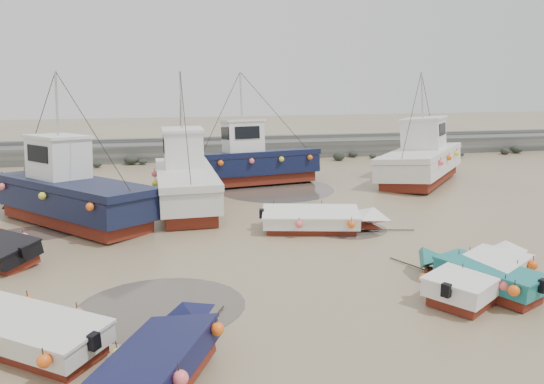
{
  "coord_description": "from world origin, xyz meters",
  "views": [
    {
      "loc": [
        -2.48,
        -16.65,
        6.19
      ],
      "look_at": [
        1.59,
        4.15,
        1.4
      ],
      "focal_mm": 35.0,
      "sensor_mm": 36.0,
      "label": 1
    }
  ],
  "objects_px": {
    "dinghy_3": "(485,272)",
    "cabin_boat_0": "(64,192)",
    "cabin_boat_1": "(185,179)",
    "dinghy_5": "(320,218)",
    "cabin_boat_3": "(425,158)",
    "dinghy_0": "(13,325)",
    "dinghy_2": "(478,271)",
    "dinghy_1": "(161,361)",
    "cabin_boat_2": "(249,161)",
    "person": "(78,215)"
  },
  "relations": [
    {
      "from": "dinghy_0",
      "to": "dinghy_5",
      "type": "bearing_deg",
      "value": -15.73
    },
    {
      "from": "dinghy_2",
      "to": "person",
      "type": "bearing_deg",
      "value": 113.03
    },
    {
      "from": "dinghy_2",
      "to": "cabin_boat_1",
      "type": "distance_m",
      "value": 14.11
    },
    {
      "from": "dinghy_3",
      "to": "cabin_boat_0",
      "type": "distance_m",
      "value": 16.54
    },
    {
      "from": "dinghy_0",
      "to": "cabin_boat_0",
      "type": "xyz_separation_m",
      "value": [
        -0.7,
        10.8,
        0.78
      ]
    },
    {
      "from": "dinghy_0",
      "to": "dinghy_3",
      "type": "relative_size",
      "value": 1.0
    },
    {
      "from": "dinghy_2",
      "to": "cabin_boat_3",
      "type": "height_order",
      "value": "cabin_boat_3"
    },
    {
      "from": "dinghy_5",
      "to": "cabin_boat_3",
      "type": "relative_size",
      "value": 0.68
    },
    {
      "from": "dinghy_5",
      "to": "cabin_boat_1",
      "type": "height_order",
      "value": "cabin_boat_1"
    },
    {
      "from": "cabin_boat_0",
      "to": "cabin_boat_1",
      "type": "bearing_deg",
      "value": -24.17
    },
    {
      "from": "dinghy_3",
      "to": "cabin_boat_0",
      "type": "xyz_separation_m",
      "value": [
        -13.25,
        9.86,
        0.78
      ]
    },
    {
      "from": "dinghy_1",
      "to": "dinghy_3",
      "type": "relative_size",
      "value": 1.02
    },
    {
      "from": "dinghy_1",
      "to": "dinghy_2",
      "type": "distance_m",
      "value": 9.53
    },
    {
      "from": "dinghy_1",
      "to": "cabin_boat_1",
      "type": "xyz_separation_m",
      "value": [
        0.99,
        14.82,
        0.78
      ]
    },
    {
      "from": "dinghy_0",
      "to": "person",
      "type": "xyz_separation_m",
      "value": [
        -0.42,
        11.87,
        -0.54
      ]
    },
    {
      "from": "cabin_boat_2",
      "to": "dinghy_2",
      "type": "bearing_deg",
      "value": -175.12
    },
    {
      "from": "dinghy_0",
      "to": "cabin_boat_1",
      "type": "relative_size",
      "value": 0.53
    },
    {
      "from": "dinghy_0",
      "to": "cabin_boat_1",
      "type": "distance_m",
      "value": 13.35
    },
    {
      "from": "cabin_boat_2",
      "to": "dinghy_3",
      "type": "bearing_deg",
      "value": -174.43
    },
    {
      "from": "dinghy_5",
      "to": "dinghy_0",
      "type": "bearing_deg",
      "value": -39.49
    },
    {
      "from": "dinghy_1",
      "to": "cabin_boat_0",
      "type": "xyz_separation_m",
      "value": [
        -4.06,
        13.02,
        0.77
      ]
    },
    {
      "from": "cabin_boat_0",
      "to": "cabin_boat_1",
      "type": "relative_size",
      "value": 0.83
    },
    {
      "from": "dinghy_5",
      "to": "cabin_boat_3",
      "type": "xyz_separation_m",
      "value": [
        8.75,
        8.54,
        0.78
      ]
    },
    {
      "from": "dinghy_5",
      "to": "cabin_boat_2",
      "type": "height_order",
      "value": "cabin_boat_2"
    },
    {
      "from": "dinghy_5",
      "to": "person",
      "type": "relative_size",
      "value": 3.34
    },
    {
      "from": "dinghy_0",
      "to": "cabin_boat_1",
      "type": "height_order",
      "value": "cabin_boat_1"
    },
    {
      "from": "dinghy_0",
      "to": "dinghy_1",
      "type": "xyz_separation_m",
      "value": [
        3.35,
        -2.22,
        0.01
      ]
    },
    {
      "from": "dinghy_0",
      "to": "cabin_boat_2",
      "type": "bearing_deg",
      "value": 10.36
    },
    {
      "from": "dinghy_0",
      "to": "dinghy_2",
      "type": "relative_size",
      "value": 1.17
    },
    {
      "from": "dinghy_3",
      "to": "cabin_boat_3",
      "type": "height_order",
      "value": "cabin_boat_3"
    },
    {
      "from": "dinghy_3",
      "to": "cabin_boat_0",
      "type": "bearing_deg",
      "value": -161.35
    },
    {
      "from": "dinghy_3",
      "to": "cabin_boat_2",
      "type": "bearing_deg",
      "value": 160.93
    },
    {
      "from": "dinghy_0",
      "to": "cabin_boat_1",
      "type": "bearing_deg",
      "value": 16.76
    },
    {
      "from": "dinghy_2",
      "to": "cabin_boat_3",
      "type": "relative_size",
      "value": 0.54
    },
    {
      "from": "cabin_boat_3",
      "to": "person",
      "type": "xyz_separation_m",
      "value": [
        -18.65,
        -4.19,
        -1.32
      ]
    },
    {
      "from": "dinghy_5",
      "to": "cabin_boat_0",
      "type": "relative_size",
      "value": 0.7
    },
    {
      "from": "dinghy_3",
      "to": "dinghy_5",
      "type": "height_order",
      "value": "same"
    },
    {
      "from": "dinghy_1",
      "to": "cabin_boat_1",
      "type": "distance_m",
      "value": 14.88
    },
    {
      "from": "dinghy_0",
      "to": "cabin_boat_3",
      "type": "height_order",
      "value": "cabin_boat_3"
    },
    {
      "from": "cabin_boat_2",
      "to": "cabin_boat_3",
      "type": "height_order",
      "value": "same"
    },
    {
      "from": "cabin_boat_1",
      "to": "cabin_boat_3",
      "type": "relative_size",
      "value": 1.18
    },
    {
      "from": "dinghy_2",
      "to": "dinghy_3",
      "type": "distance_m",
      "value": 0.23
    },
    {
      "from": "dinghy_0",
      "to": "cabin_boat_2",
      "type": "distance_m",
      "value": 18.79
    },
    {
      "from": "cabin_boat_3",
      "to": "person",
      "type": "height_order",
      "value": "cabin_boat_3"
    },
    {
      "from": "dinghy_2",
      "to": "dinghy_5",
      "type": "distance_m",
      "value": 7.13
    },
    {
      "from": "dinghy_1",
      "to": "cabin_boat_2",
      "type": "bearing_deg",
      "value": 101.57
    },
    {
      "from": "cabin_boat_0",
      "to": "dinghy_3",
      "type": "bearing_deg",
      "value": -80.44
    },
    {
      "from": "cabin_boat_2",
      "to": "dinghy_5",
      "type": "bearing_deg",
      "value": 178.42
    },
    {
      "from": "dinghy_1",
      "to": "cabin_boat_0",
      "type": "height_order",
      "value": "cabin_boat_0"
    },
    {
      "from": "dinghy_1",
      "to": "cabin_boat_0",
      "type": "bearing_deg",
      "value": 132.68
    }
  ]
}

